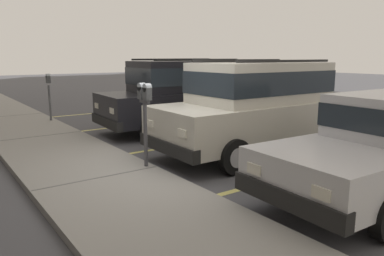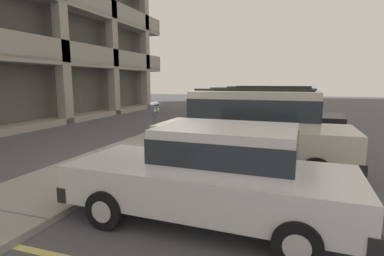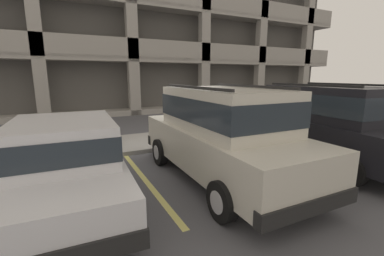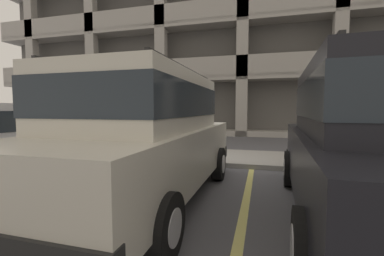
% 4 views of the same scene
% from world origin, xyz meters
% --- Properties ---
extents(ground_plane, '(80.00, 80.00, 0.10)m').
position_xyz_m(ground_plane, '(0.00, 0.00, -0.05)').
color(ground_plane, '#4C4C51').
extents(sidewalk, '(40.00, 2.20, 0.12)m').
position_xyz_m(sidewalk, '(0.00, 1.30, 0.06)').
color(sidewalk, gray).
rests_on(sidewalk, ground_plane).
extents(parking_stall_lines, '(12.39, 4.80, 0.01)m').
position_xyz_m(parking_stall_lines, '(1.53, -1.40, 0.00)').
color(parking_stall_lines, '#DBD16B').
rests_on(parking_stall_lines, ground_plane).
extents(silver_suv, '(2.06, 4.80, 2.03)m').
position_xyz_m(silver_suv, '(-0.00, -2.37, 1.09)').
color(silver_suv, beige).
rests_on(silver_suv, ground_plane).
extents(red_sedan, '(1.97, 4.55, 1.54)m').
position_xyz_m(red_sedan, '(-3.02, -2.17, 0.82)').
color(red_sedan, silver).
rests_on(red_sedan, ground_plane).
extents(dark_hatchback, '(2.20, 4.88, 2.03)m').
position_xyz_m(dark_hatchback, '(3.09, -2.51, 1.09)').
color(dark_hatchback, black).
rests_on(dark_hatchback, ground_plane).
extents(parking_meter_near, '(0.35, 0.12, 1.52)m').
position_xyz_m(parking_meter_near, '(0.14, 0.35, 1.25)').
color(parking_meter_near, '#47474C').
rests_on(parking_meter_near, sidewalk).
extents(parking_meter_far, '(0.15, 0.12, 1.46)m').
position_xyz_m(parking_meter_far, '(6.28, 0.38, 1.08)').
color(parking_meter_far, '#595B60').
rests_on(parking_meter_far, sidewalk).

